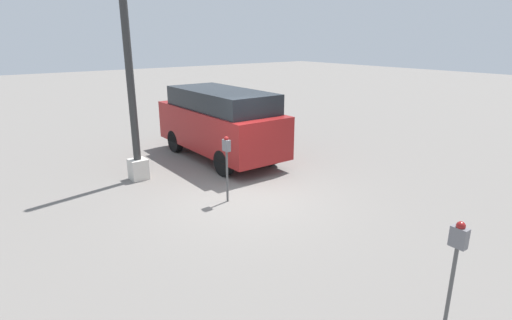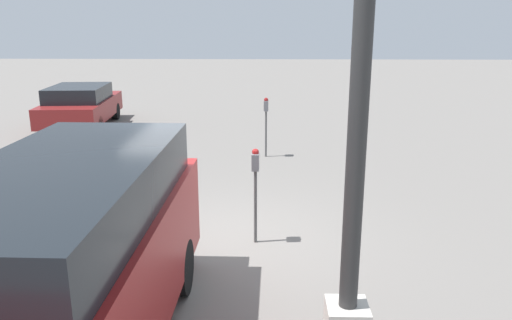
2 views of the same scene
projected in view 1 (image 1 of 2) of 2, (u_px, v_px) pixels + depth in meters
ground_plane at (243, 195)px, 9.58m from camera, size 80.00×80.00×0.00m
parking_meter_near at (227, 154)px, 8.89m from camera, size 0.20×0.11×1.54m
parking_meter_far at (456, 252)px, 4.84m from camera, size 0.20×0.11×1.54m
lamp_post at (132, 97)px, 10.03m from camera, size 0.44×0.44×5.90m
parked_van at (220, 121)px, 12.18m from camera, size 4.81×1.90×2.14m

